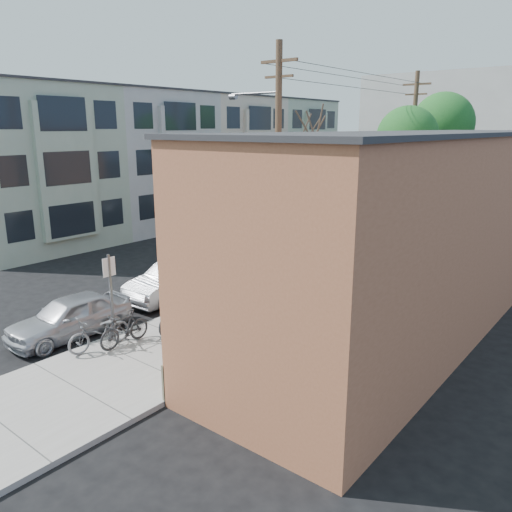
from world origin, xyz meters
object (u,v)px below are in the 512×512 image
Objects in this scene: patron_grey at (215,337)px; parked_bike_a at (124,328)px; sign_post at (111,289)px; utility_pole_near at (277,160)px; tree_bare at (306,210)px; patio_chair_b at (205,350)px; tree_leafy_far at (443,124)px; car_3 at (328,234)px; car_0 at (70,317)px; patio_chair_a at (226,343)px; patron_green at (239,321)px; car_1 at (177,279)px; parking_meter_near at (171,294)px; tree_leafy_mid at (407,137)px; cyclist at (180,302)px; parked_bike_b at (100,332)px; car_2 at (265,253)px; parking_meter_far at (316,245)px; bus at (375,191)px.

patron_grey reaches higher than parked_bike_a.
sign_post is 0.28× the size of utility_pole_near.
tree_bare reaches higher than patio_chair_b.
tree_leafy_far is 13.35m from car_3.
parked_bike_a is at bearing 14.14° from car_0.
patio_chair_a is 1.05m from patron_green.
tree_leafy_far is 1.92× the size of car_1.
parking_meter_near reaches higher than parked_bike_a.
tree_leafy_far is (0.00, 6.04, 0.83)m from tree_leafy_mid.
parking_meter_near is at bearing -37.80° from cyclist.
car_0 is at bearing 33.82° from cyclist.
utility_pole_near is 18.90m from tree_leafy_far.
car_1 is at bearing 93.40° from car_0.
sign_post is 3.99m from patron_grey.
patron_grey reaches higher than patio_chair_a.
patio_chair_b is at bearing -75.87° from patron_grey.
car_3 reaches higher than parked_bike_a.
parked_bike_b is 0.43× the size of car_1.
patron_green is (2.90, -25.20, -6.07)m from tree_leafy_far.
sign_post is 0.52× the size of car_3.
tree_leafy_far is 18.72m from car_2.
parking_meter_far is at bearing 90.00° from parking_meter_near.
patio_chair_a is 0.80m from patron_grey.
car_1 is (-1.81, -4.30, -4.64)m from utility_pole_near.
cyclist is at bearing -85.53° from tree_bare.
parking_meter_near is 8.09m from tree_bare.
parking_meter_far is 2.75m from car_2.
car_3 is (-1.59, 7.20, -4.66)m from utility_pole_near.
parked_bike_a is 0.74m from parked_bike_b.
bus is (-5.46, 18.63, -1.37)m from tree_bare.
bus is at bearing 106.36° from parking_meter_far.
car_1 is at bearing -95.48° from tree_leafy_far.
sign_post reaches higher than parking_meter_far.
car_3 is at bearing -88.14° from cyclist.
tree_leafy_mid reaches higher than cyclist.
tree_bare is 10.67m from parked_bike_a.
sign_post is 10.08m from car_2.
car_2 reaches higher than parking_meter_far.
tree_leafy_far is at bearing 95.65° from parked_bike_b.
patio_chair_a is at bearing 24.57° from patron_green.
car_3 is (-2.66, 13.94, -0.39)m from cyclist.
bus reaches higher than car_1.
parking_meter_near is at bearing -79.25° from car_3.
cyclist is (1.07, -6.74, -4.27)m from utility_pole_near.
utility_pole_near is 1.87× the size of car_3.
parking_meter_far is (0.00, 9.68, 0.00)m from parking_meter_near.
tree_leafy_far is at bearing 88.74° from parking_meter_near.
parking_meter_far is 5.71m from utility_pole_near.
car_2 is 1.03× the size of car_3.
cyclist is (1.11, 1.89, -0.70)m from sign_post.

